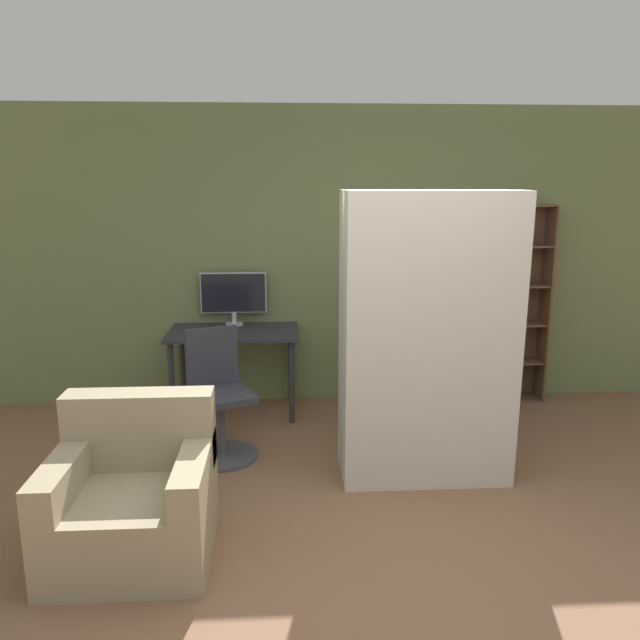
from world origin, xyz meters
name	(u,v)px	position (x,y,z in m)	size (l,w,h in m)	color
ground_plane	(380,581)	(0.00, 0.00, 0.00)	(16.00, 16.00, 0.00)	brown
wall_back	(335,257)	(0.00, 2.87, 1.35)	(8.00, 0.06, 2.70)	#6B7A4C
desk	(234,342)	(-0.92, 2.50, 0.65)	(1.13, 0.67, 0.76)	#2D2D33
monitor	(234,295)	(-0.93, 2.74, 1.03)	(0.59, 0.16, 0.48)	#B7B7BC
office_chair	(219,405)	(-0.97, 1.60, 0.40)	(0.58, 0.58, 0.96)	#4C4C51
bookshelf	(498,304)	(1.52, 2.74, 0.92)	(0.72, 0.27, 1.83)	brown
mattress_near	(433,344)	(0.49, 1.05, 0.99)	(1.15, 0.26, 1.98)	beige
mattress_far	(422,333)	(0.49, 1.38, 0.99)	(1.15, 0.24, 1.98)	beige
armchair	(134,498)	(-1.32, 0.37, 0.32)	(0.85, 0.80, 0.85)	gray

